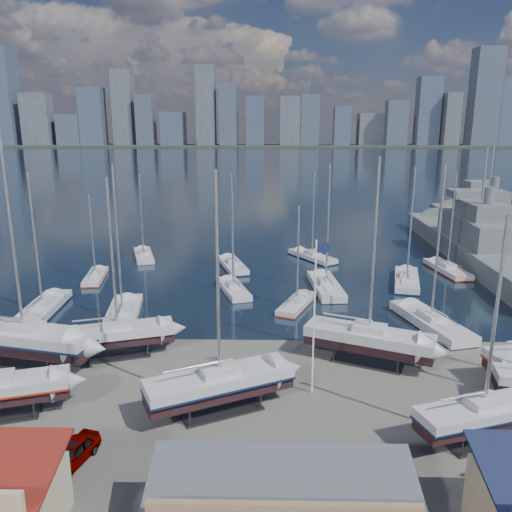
{
  "coord_description": "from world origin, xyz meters",
  "views": [
    {
      "loc": [
        -0.79,
        -43.83,
        19.35
      ],
      "look_at": [
        -1.93,
        8.0,
        6.2
      ],
      "focal_mm": 35.0,
      "sensor_mm": 36.0,
      "label": 1
    }
  ],
  "objects_px": {
    "car_a": "(71,453)",
    "flagpole": "(316,308)",
    "sailboat_cradle_0": "(25,339)",
    "naval_ship_west": "(485,225)",
    "naval_ship_east": "(476,248)"
  },
  "relations": [
    {
      "from": "car_a",
      "to": "flagpole",
      "type": "xyz_separation_m",
      "value": [
        15.1,
        8.6,
        6.12
      ]
    },
    {
      "from": "sailboat_cradle_0",
      "to": "car_a",
      "type": "height_order",
      "value": "sailboat_cradle_0"
    },
    {
      "from": "flagpole",
      "to": "sailboat_cradle_0",
      "type": "bearing_deg",
      "value": 169.57
    },
    {
      "from": "sailboat_cradle_0",
      "to": "car_a",
      "type": "relative_size",
      "value": 4.64
    },
    {
      "from": "sailboat_cradle_0",
      "to": "naval_ship_west",
      "type": "relative_size",
      "value": 0.43
    },
    {
      "from": "car_a",
      "to": "flagpole",
      "type": "relative_size",
      "value": 0.36
    },
    {
      "from": "naval_ship_west",
      "to": "flagpole",
      "type": "height_order",
      "value": "naval_ship_west"
    },
    {
      "from": "naval_ship_east",
      "to": "flagpole",
      "type": "height_order",
      "value": "naval_ship_east"
    },
    {
      "from": "sailboat_cradle_0",
      "to": "flagpole",
      "type": "bearing_deg",
      "value": 2.53
    },
    {
      "from": "naval_ship_east",
      "to": "car_a",
      "type": "height_order",
      "value": "naval_ship_east"
    },
    {
      "from": "sailboat_cradle_0",
      "to": "car_a",
      "type": "xyz_separation_m",
      "value": [
        8.82,
        -13.0,
        -1.54
      ]
    },
    {
      "from": "naval_ship_east",
      "to": "flagpole",
      "type": "distance_m",
      "value": 50.59
    },
    {
      "from": "naval_ship_west",
      "to": "flagpole",
      "type": "relative_size",
      "value": 3.88
    },
    {
      "from": "naval_ship_west",
      "to": "car_a",
      "type": "height_order",
      "value": "naval_ship_west"
    },
    {
      "from": "sailboat_cradle_0",
      "to": "flagpole",
      "type": "height_order",
      "value": "sailboat_cradle_0"
    }
  ]
}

